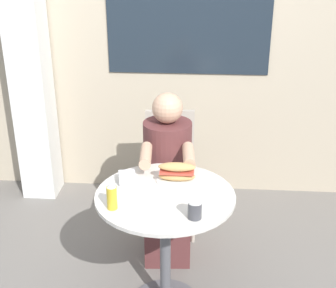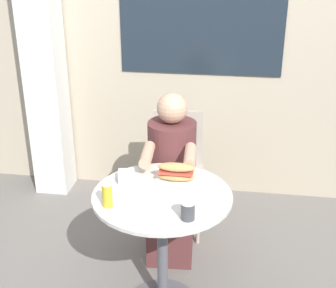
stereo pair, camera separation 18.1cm
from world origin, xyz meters
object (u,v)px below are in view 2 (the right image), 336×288
(seated_diner, at_px, (171,187))
(drink_cup, at_px, (188,210))
(sandwich_on_plate, at_px, (176,174))
(diner_chair, at_px, (177,160))
(cafe_table, at_px, (162,226))
(condiment_bottle, at_px, (107,193))

(seated_diner, height_order, drink_cup, seated_diner)
(seated_diner, relative_size, sandwich_on_plate, 4.96)
(sandwich_on_plate, relative_size, drink_cup, 2.34)
(drink_cup, bearing_deg, diner_chair, 100.12)
(cafe_table, height_order, drink_cup, drink_cup)
(drink_cup, bearing_deg, condiment_bottle, 172.16)
(diner_chair, distance_m, sandwich_on_plate, 0.79)
(diner_chair, height_order, seated_diner, seated_diner)
(seated_diner, distance_m, sandwich_on_plate, 0.51)
(cafe_table, height_order, condiment_bottle, condiment_bottle)
(seated_diner, bearing_deg, diner_chair, -92.57)
(drink_cup, xyz_separation_m, condiment_bottle, (-0.41, 0.06, 0.03))
(condiment_bottle, bearing_deg, diner_chair, 78.51)
(drink_cup, bearing_deg, sandwich_on_plate, 106.28)
(diner_chair, height_order, sandwich_on_plate, diner_chair)
(diner_chair, xyz_separation_m, condiment_bottle, (-0.21, -1.05, 0.30))
(diner_chair, bearing_deg, condiment_bottle, 74.47)
(cafe_table, relative_size, diner_chair, 0.86)
(diner_chair, xyz_separation_m, drink_cup, (0.20, -1.11, 0.28))
(cafe_table, bearing_deg, condiment_bottle, -147.24)
(cafe_table, bearing_deg, sandwich_on_plate, 70.30)
(cafe_table, bearing_deg, diner_chair, 92.44)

